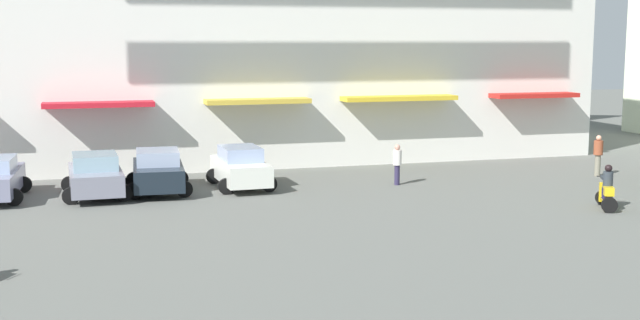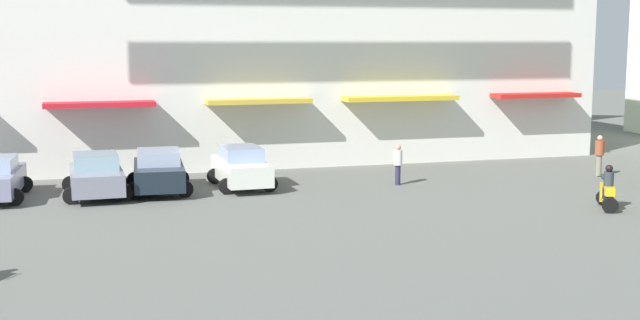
% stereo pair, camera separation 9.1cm
% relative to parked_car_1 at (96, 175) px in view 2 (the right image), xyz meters
% --- Properties ---
extents(ground_plane, '(128.00, 128.00, 0.00)m').
position_rel_parked_car_1_xyz_m(ground_plane, '(3.54, -12.62, -0.78)').
color(ground_plane, '#5D5F5A').
extents(parked_car_1, '(2.45, 3.97, 1.57)m').
position_rel_parked_car_1_xyz_m(parked_car_1, '(0.00, 0.00, 0.00)').
color(parked_car_1, gray).
rests_on(parked_car_1, ground).
extents(parked_car_2, '(2.54, 4.04, 1.59)m').
position_rel_parked_car_1_xyz_m(parked_car_2, '(2.25, 0.25, 0.01)').
color(parked_car_2, '#19232C').
rests_on(parked_car_2, ground).
extents(parked_car_3, '(2.29, 3.92, 1.59)m').
position_rel_parked_car_1_xyz_m(parked_car_3, '(5.36, 0.33, 0.01)').
color(parked_car_3, white).
rests_on(parked_car_3, ground).
extents(scooter_rider_5, '(1.12, 1.54, 1.53)m').
position_rel_parked_car_1_xyz_m(scooter_rider_5, '(16.31, -7.12, -0.16)').
color(scooter_rider_5, black).
rests_on(scooter_rider_5, ground).
extents(pedestrian_0, '(0.51, 0.51, 1.71)m').
position_rel_parked_car_1_xyz_m(pedestrian_0, '(20.10, -1.20, 0.19)').
color(pedestrian_0, gray).
rests_on(pedestrian_0, ground).
extents(pedestrian_1, '(0.44, 0.44, 1.59)m').
position_rel_parked_car_1_xyz_m(pedestrian_1, '(11.34, -0.78, 0.12)').
color(pedestrian_1, '#2C2745').
rests_on(pedestrian_1, ground).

